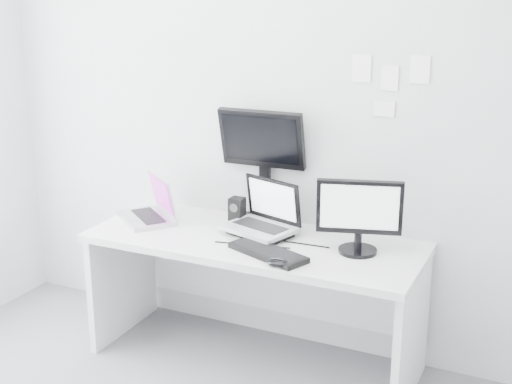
{
  "coord_description": "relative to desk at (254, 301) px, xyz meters",
  "views": [
    {
      "loc": [
        1.52,
        -1.98,
        2.07
      ],
      "look_at": [
        0.02,
        1.23,
        1.0
      ],
      "focal_mm": 49.99,
      "sensor_mm": 36.0,
      "label": 1
    }
  ],
  "objects": [
    {
      "name": "back_wall",
      "position": [
        0.0,
        0.35,
        0.99
      ],
      "size": [
        3.6,
        0.0,
        3.6
      ],
      "primitive_type": "plane",
      "rotation": [
        1.57,
        0.0,
        0.0
      ],
      "color": "silver",
      "rests_on": "ground"
    },
    {
      "name": "wall_note_2",
      "position": [
        0.75,
        0.34,
        1.26
      ],
      "size": [
        0.1,
        0.0,
        0.14
      ],
      "primitive_type": "cube",
      "color": "white",
      "rests_on": "back_wall"
    },
    {
      "name": "desk",
      "position": [
        0.0,
        0.0,
        0.0
      ],
      "size": [
        1.8,
        0.7,
        0.73
      ],
      "primitive_type": "cube",
      "color": "silver",
      "rests_on": "ground"
    },
    {
      "name": "wall_note_0",
      "position": [
        0.45,
        0.34,
        1.26
      ],
      "size": [
        0.1,
        0.0,
        0.14
      ],
      "primitive_type": "cube",
      "color": "white",
      "rests_on": "back_wall"
    },
    {
      "name": "keyboard",
      "position": [
        0.16,
        -0.18,
        0.38
      ],
      "size": [
        0.46,
        0.31,
        0.03
      ],
      "primitive_type": "cube",
      "rotation": [
        0.0,
        0.0,
        -0.38
      ],
      "color": "black",
      "rests_on": "desk"
    },
    {
      "name": "rear_monitor",
      "position": [
        -0.09,
        0.31,
        0.7
      ],
      "size": [
        0.49,
        0.19,
        0.67
      ],
      "primitive_type": "cube",
      "rotation": [
        0.0,
        0.0,
        0.03
      ],
      "color": "black",
      "rests_on": "desk"
    },
    {
      "name": "samsung_monitor",
      "position": [
        0.56,
        0.05,
        0.56
      ],
      "size": [
        0.47,
        0.31,
        0.39
      ],
      "primitive_type": "cube",
      "rotation": [
        0.0,
        0.0,
        0.28
      ],
      "color": "black",
      "rests_on": "desk"
    },
    {
      "name": "mouse",
      "position": [
        0.26,
        -0.29,
        0.38
      ],
      "size": [
        0.12,
        0.08,
        0.04
      ],
      "primitive_type": "ellipsoid",
      "rotation": [
        0.0,
        0.0,
        -0.04
      ],
      "color": "black",
      "rests_on": "desk"
    },
    {
      "name": "wall_note_3",
      "position": [
        0.58,
        0.34,
        1.05
      ],
      "size": [
        0.11,
        0.0,
        0.08
      ],
      "primitive_type": "cube",
      "color": "white",
      "rests_on": "back_wall"
    },
    {
      "name": "dell_laptop",
      "position": [
        -0.0,
        0.06,
        0.52
      ],
      "size": [
        0.44,
        0.38,
        0.31
      ],
      "primitive_type": "cube",
      "rotation": [
        0.0,
        0.0,
        -0.3
      ],
      "color": "#9FA1A5",
      "rests_on": "desk"
    },
    {
      "name": "speaker",
      "position": [
        -0.19,
        0.17,
        0.44
      ],
      "size": [
        0.09,
        0.09,
        0.16
      ],
      "primitive_type": "cube",
      "rotation": [
        0.0,
        0.0,
        0.25
      ],
      "color": "black",
      "rests_on": "desk"
    },
    {
      "name": "wall_note_1",
      "position": [
        0.6,
        0.34,
        1.22
      ],
      "size": [
        0.09,
        0.0,
        0.13
      ],
      "primitive_type": "cube",
      "color": "white",
      "rests_on": "back_wall"
    },
    {
      "name": "macbook",
      "position": [
        -0.7,
        0.02,
        0.5
      ],
      "size": [
        0.45,
        0.44,
        0.27
      ],
      "primitive_type": "cube",
      "rotation": [
        0.0,
        0.0,
        -0.67
      ],
      "color": "#B8B8BD",
      "rests_on": "desk"
    }
  ]
}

